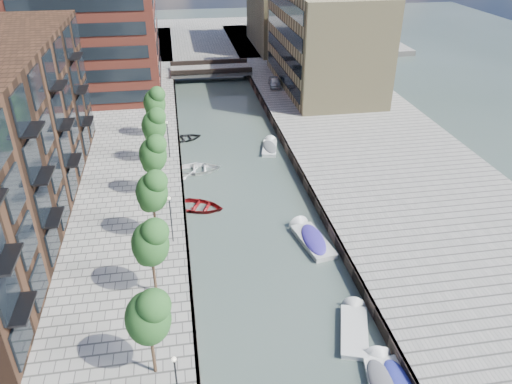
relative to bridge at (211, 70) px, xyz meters
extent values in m
plane|color=#38473F|center=(0.00, -32.00, -1.39)|extent=(300.00, 300.00, 0.00)
cube|color=gray|center=(16.00, -32.00, -0.89)|extent=(20.00, 140.00, 1.00)
cube|color=#332823|center=(-6.10, -32.00, -0.89)|extent=(0.25, 140.00, 1.00)
cube|color=#332823|center=(6.10, -32.00, -0.89)|extent=(0.25, 140.00, 1.00)
cube|color=gray|center=(0.00, 28.00, -0.89)|extent=(80.00, 40.00, 1.00)
cube|color=black|center=(-20.00, -42.00, 6.61)|extent=(8.00, 38.00, 14.00)
cube|color=#9A8B5E|center=(16.00, -10.00, 6.61)|extent=(12.00, 25.00, 14.00)
cube|color=#9A8B5E|center=(16.00, 16.00, 7.61)|extent=(12.00, 20.00, 16.00)
cube|color=gray|center=(0.00, 0.00, -0.09)|extent=(13.00, 6.00, 0.60)
cube|color=#332823|center=(0.00, -2.80, 0.51)|extent=(13.00, 0.40, 0.80)
cube|color=#332823|center=(0.00, 2.80, 0.51)|extent=(13.00, 0.40, 0.80)
cylinder|color=#382619|center=(-8.50, -61.00, 1.21)|extent=(0.20, 0.20, 3.20)
ellipsoid|color=#1A471B|center=(-8.50, -61.00, 3.93)|extent=(2.50, 2.50, 3.25)
cylinder|color=#382619|center=(-8.50, -54.00, 1.21)|extent=(0.20, 0.20, 3.20)
ellipsoid|color=#1A471B|center=(-8.50, -54.00, 3.93)|extent=(2.50, 2.50, 3.25)
cylinder|color=#382619|center=(-8.50, -47.00, 1.21)|extent=(0.20, 0.20, 3.20)
ellipsoid|color=#1A471B|center=(-8.50, -47.00, 3.93)|extent=(2.50, 2.50, 3.25)
cylinder|color=#382619|center=(-8.50, -40.00, 1.21)|extent=(0.20, 0.20, 3.20)
ellipsoid|color=#1A471B|center=(-8.50, -40.00, 3.93)|extent=(2.50, 2.50, 3.25)
cylinder|color=#382619|center=(-8.50, -33.00, 1.21)|extent=(0.20, 0.20, 3.20)
ellipsoid|color=#1A471B|center=(-8.50, -33.00, 3.93)|extent=(2.50, 2.50, 3.25)
cylinder|color=#382619|center=(-8.50, -26.00, 1.21)|extent=(0.20, 0.20, 3.20)
ellipsoid|color=#1A471B|center=(-8.50, -26.00, 3.93)|extent=(2.50, 2.50, 3.25)
sphere|color=#FFF2CC|center=(-7.20, -64.00, 3.61)|extent=(0.24, 0.24, 0.24)
cylinder|color=black|center=(-7.20, -48.00, 1.61)|extent=(0.10, 0.10, 4.00)
sphere|color=#FFF2CC|center=(-7.20, -48.00, 3.61)|extent=(0.24, 0.24, 0.24)
cylinder|color=black|center=(-7.20, -32.00, 1.61)|extent=(0.10, 0.10, 4.00)
sphere|color=#FFF2CC|center=(-7.20, -32.00, 3.61)|extent=(0.24, 0.24, 0.24)
imported|color=maroon|center=(-4.79, -41.63, -1.39)|extent=(5.79, 5.07, 1.00)
imported|color=white|center=(-4.43, -33.92, -1.39)|extent=(5.11, 3.66, 1.06)
imported|color=black|center=(-5.31, -25.16, -1.39)|extent=(4.67, 3.83, 0.85)
cone|color=silver|center=(5.13, -61.77, -1.30)|extent=(1.70, 1.04, 1.61)
cone|color=silver|center=(4.84, -61.63, -1.29)|extent=(1.77, 1.16, 1.64)
cube|color=silver|center=(4.21, -59.24, -1.34)|extent=(2.96, 4.76, 0.63)
cube|color=silver|center=(4.21, -59.24, -1.00)|extent=(3.06, 4.88, 0.10)
cone|color=silver|center=(4.90, -57.12, -1.29)|extent=(1.84, 1.34, 1.65)
cube|color=#B4B4B2|center=(4.27, -48.91, -1.34)|extent=(2.75, 5.27, 0.71)
cube|color=#B4B4B2|center=(4.27, -48.91, -0.95)|extent=(2.86, 5.39, 0.11)
cone|color=#B4B4B2|center=(3.81, -46.45, -1.28)|extent=(2.00, 1.31, 1.85)
ellipsoid|color=navy|center=(4.27, -48.91, -0.90)|extent=(2.57, 4.82, 0.61)
cube|color=silver|center=(4.23, -29.81, -1.35)|extent=(2.41, 4.33, 0.58)
cube|color=silver|center=(4.23, -29.81, -1.03)|extent=(2.50, 4.44, 0.09)
cone|color=silver|center=(4.70, -27.82, -1.30)|extent=(1.66, 1.13, 1.51)
ellipsoid|color=#4C5053|center=(4.23, -29.81, -0.99)|extent=(2.24, 3.97, 0.50)
imported|color=silver|center=(8.94, -9.32, 0.34)|extent=(2.09, 4.40, 1.45)
camera|label=1|loc=(-6.08, -81.74, 22.84)|focal=35.00mm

